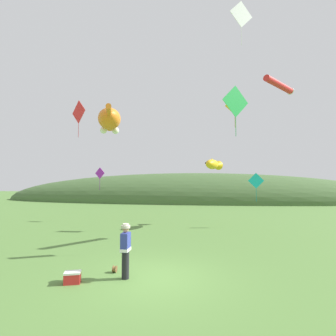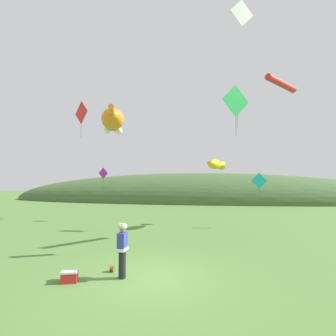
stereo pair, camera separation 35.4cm
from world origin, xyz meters
The scene contains 14 objects.
ground_plane centered at (0.00, 0.00, 0.00)m, with size 120.00×120.00×0.00m, color #517A38.
distant_hill_ridge centered at (0.00, 32.20, 0.00)m, with size 60.76×14.81×8.55m.
festival_attendant centered at (-0.85, -0.14, 0.95)m, with size 0.30×0.43×1.77m.
kite_spool centered at (-1.39, 0.37, 0.12)m, with size 0.12×0.23×0.23m.
picnic_cooler centered at (-2.37, -0.74, 0.18)m, with size 0.57×0.46×0.36m.
kite_giant_cat centered at (-6.04, 12.27, 8.19)m, with size 2.89×6.20×1.96m.
kite_fish_windsock centered at (2.43, 10.34, 4.32)m, with size 1.50×2.65×0.79m.
kite_tube_streamer centered at (6.10, 7.06, 8.70)m, with size 2.31×2.66×0.44m.
kite_diamond_gold centered at (3.89, 9.74, 8.38)m, with size 1.32×0.37×2.26m.
kite_diamond_white centered at (3.65, 4.67, 11.57)m, with size 1.20×0.71×2.28m.
kite_diamond_green centered at (3.23, 4.00, 6.92)m, with size 1.30×0.85×2.43m.
kite_diamond_teal centered at (5.35, 10.32, 3.14)m, with size 1.10×0.05×1.99m.
kite_diamond_red centered at (-6.30, 7.32, 7.62)m, with size 1.30×0.84×2.43m.
kite_diamond_violet centered at (-6.49, 11.45, 3.73)m, with size 0.89×0.29×1.83m.
Camera 1 is at (1.67, -8.56, 3.21)m, focal length 28.00 mm.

